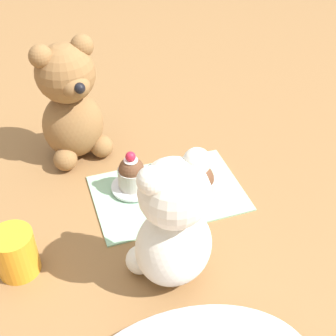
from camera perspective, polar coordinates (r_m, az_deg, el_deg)
name	(u,v)px	position (r m, az deg, el deg)	size (l,w,h in m)	color
ground_plane	(168,194)	(0.78, 0.00, -3.16)	(4.00, 4.00, 0.00)	olive
knitted_placemat	(168,192)	(0.78, 0.00, -2.99)	(0.24, 0.17, 0.01)	#8EBC99
teddy_bear_cream	(173,226)	(0.60, 0.56, -7.05)	(0.12, 0.12, 0.21)	silver
teddy_bear_tan	(71,104)	(0.82, -11.79, 7.69)	(0.13, 0.12, 0.22)	olive
cupcake_near_cream_bear	(199,182)	(0.76, 3.77, -1.70)	(0.05, 0.05, 0.07)	#B2ADA3
saucer_plate	(133,187)	(0.78, -4.35, -2.29)	(0.07, 0.07, 0.01)	silver
cupcake_near_tan_bear	(132,173)	(0.77, -4.46, -0.62)	(0.05, 0.05, 0.07)	#B2ADA3
juice_glass	(15,253)	(0.68, -18.11, -9.79)	(0.06, 0.06, 0.07)	orange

